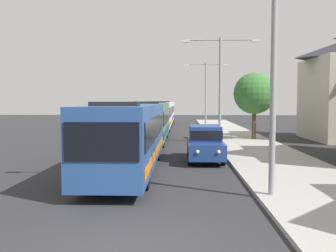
{
  "coord_description": "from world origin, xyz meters",
  "views": [
    {
      "loc": [
        1.1,
        -8.01,
        3.23
      ],
      "look_at": [
        0.38,
        13.03,
        1.85
      ],
      "focal_mm": 40.6,
      "sensor_mm": 36.0,
      "label": 1
    }
  ],
  "objects_px": {
    "streetlamp_mid": "(220,78)",
    "streetlamp_near": "(274,29)",
    "white_suv": "(205,142)",
    "roadside_tree": "(254,94)",
    "bus_second_in_line": "(151,121)",
    "box_truck_oncoming": "(143,111)",
    "streetlamp_far": "(206,88)",
    "bus_middle": "(160,115)",
    "bus_fourth_in_line": "(165,112)",
    "bus_lead": "(129,135)"
  },
  "relations": [
    {
      "from": "white_suv",
      "to": "bus_middle",
      "type": "bearing_deg",
      "value": 99.34
    },
    {
      "from": "bus_fourth_in_line",
      "to": "bus_middle",
      "type": "bearing_deg",
      "value": -90.0
    },
    {
      "from": "bus_lead",
      "to": "white_suv",
      "type": "xyz_separation_m",
      "value": [
        3.7,
        3.25,
        -0.66
      ]
    },
    {
      "from": "bus_second_in_line",
      "to": "bus_fourth_in_line",
      "type": "xyz_separation_m",
      "value": [
        -0.0,
        26.04,
        -0.0
      ]
    },
    {
      "from": "box_truck_oncoming",
      "to": "roadside_tree",
      "type": "bearing_deg",
      "value": -65.68
    },
    {
      "from": "bus_fourth_in_line",
      "to": "streetlamp_far",
      "type": "xyz_separation_m",
      "value": [
        5.4,
        -9.79,
        3.17
      ]
    },
    {
      "from": "bus_fourth_in_line",
      "to": "streetlamp_near",
      "type": "height_order",
      "value": "streetlamp_near"
    },
    {
      "from": "bus_second_in_line",
      "to": "bus_fourth_in_line",
      "type": "height_order",
      "value": "same"
    },
    {
      "from": "bus_lead",
      "to": "streetlamp_far",
      "type": "relative_size",
      "value": 1.56
    },
    {
      "from": "streetlamp_mid",
      "to": "roadside_tree",
      "type": "distance_m",
      "value": 3.54
    },
    {
      "from": "bus_fourth_in_line",
      "to": "streetlamp_far",
      "type": "bearing_deg",
      "value": -61.12
    },
    {
      "from": "streetlamp_far",
      "to": "white_suv",
      "type": "bearing_deg",
      "value": -93.79
    },
    {
      "from": "bus_middle",
      "to": "streetlamp_near",
      "type": "height_order",
      "value": "streetlamp_near"
    },
    {
      "from": "bus_middle",
      "to": "bus_fourth_in_line",
      "type": "xyz_separation_m",
      "value": [
        0.0,
        12.96,
        0.0
      ]
    },
    {
      "from": "streetlamp_near",
      "to": "streetlamp_far",
      "type": "relative_size",
      "value": 1.15
    },
    {
      "from": "streetlamp_near",
      "to": "box_truck_oncoming",
      "type": "bearing_deg",
      "value": 101.14
    },
    {
      "from": "streetlamp_mid",
      "to": "streetlamp_near",
      "type": "bearing_deg",
      "value": -90.0
    },
    {
      "from": "bus_second_in_line",
      "to": "streetlamp_near",
      "type": "distance_m",
      "value": 18.7
    },
    {
      "from": "white_suv",
      "to": "bus_lead",
      "type": "bearing_deg",
      "value": -138.65
    },
    {
      "from": "bus_lead",
      "to": "streetlamp_near",
      "type": "xyz_separation_m",
      "value": [
        5.4,
        -4.81,
        3.85
      ]
    },
    {
      "from": "bus_second_in_line",
      "to": "streetlamp_near",
      "type": "height_order",
      "value": "streetlamp_near"
    },
    {
      "from": "box_truck_oncoming",
      "to": "streetlamp_near",
      "type": "xyz_separation_m",
      "value": [
        8.7,
        -44.17,
        3.84
      ]
    },
    {
      "from": "bus_second_in_line",
      "to": "bus_fourth_in_line",
      "type": "bearing_deg",
      "value": 90.0
    },
    {
      "from": "bus_lead",
      "to": "streetlamp_near",
      "type": "distance_m",
      "value": 8.19
    },
    {
      "from": "streetlamp_far",
      "to": "roadside_tree",
      "type": "distance_m",
      "value": 15.59
    },
    {
      "from": "white_suv",
      "to": "roadside_tree",
      "type": "distance_m",
      "value": 11.72
    },
    {
      "from": "bus_second_in_line",
      "to": "bus_middle",
      "type": "xyz_separation_m",
      "value": [
        -0.0,
        13.08,
        -0.0
      ]
    },
    {
      "from": "bus_lead",
      "to": "roadside_tree",
      "type": "height_order",
      "value": "roadside_tree"
    },
    {
      "from": "bus_middle",
      "to": "streetlamp_far",
      "type": "xyz_separation_m",
      "value": [
        5.4,
        3.17,
        3.17
      ]
    },
    {
      "from": "bus_fourth_in_line",
      "to": "white_suv",
      "type": "height_order",
      "value": "bus_fourth_in_line"
    },
    {
      "from": "box_truck_oncoming",
      "to": "streetlamp_near",
      "type": "bearing_deg",
      "value": -78.86
    },
    {
      "from": "box_truck_oncoming",
      "to": "streetlamp_far",
      "type": "xyz_separation_m",
      "value": [
        8.7,
        -10.44,
        3.15
      ]
    },
    {
      "from": "bus_middle",
      "to": "roadside_tree",
      "type": "relative_size",
      "value": 2.17
    },
    {
      "from": "bus_lead",
      "to": "box_truck_oncoming",
      "type": "height_order",
      "value": "bus_lead"
    },
    {
      "from": "bus_middle",
      "to": "roadside_tree",
      "type": "height_order",
      "value": "roadside_tree"
    },
    {
      "from": "white_suv",
      "to": "roadside_tree",
      "type": "relative_size",
      "value": 0.91
    },
    {
      "from": "streetlamp_far",
      "to": "roadside_tree",
      "type": "xyz_separation_m",
      "value": [
        2.92,
        -15.28,
        -1.02
      ]
    },
    {
      "from": "bus_fourth_in_line",
      "to": "streetlamp_near",
      "type": "bearing_deg",
      "value": -82.93
    },
    {
      "from": "bus_second_in_line",
      "to": "bus_middle",
      "type": "distance_m",
      "value": 13.08
    },
    {
      "from": "bus_lead",
      "to": "box_truck_oncoming",
      "type": "bearing_deg",
      "value": 94.8
    },
    {
      "from": "streetlamp_near",
      "to": "roadside_tree",
      "type": "height_order",
      "value": "streetlamp_near"
    },
    {
      "from": "box_truck_oncoming",
      "to": "bus_second_in_line",
      "type": "bearing_deg",
      "value": -82.95
    },
    {
      "from": "bus_fourth_in_line",
      "to": "streetlamp_mid",
      "type": "bearing_deg",
      "value": -78.55
    },
    {
      "from": "bus_fourth_in_line",
      "to": "white_suv",
      "type": "bearing_deg",
      "value": -84.05
    },
    {
      "from": "roadside_tree",
      "to": "bus_fourth_in_line",
      "type": "bearing_deg",
      "value": 108.37
    },
    {
      "from": "bus_second_in_line",
      "to": "box_truck_oncoming",
      "type": "height_order",
      "value": "bus_second_in_line"
    },
    {
      "from": "bus_middle",
      "to": "white_suv",
      "type": "relative_size",
      "value": 2.38
    },
    {
      "from": "bus_second_in_line",
      "to": "white_suv",
      "type": "height_order",
      "value": "bus_second_in_line"
    },
    {
      "from": "bus_lead",
      "to": "bus_middle",
      "type": "relative_size",
      "value": 1.03
    },
    {
      "from": "white_suv",
      "to": "bus_second_in_line",
      "type": "bearing_deg",
      "value": 111.45
    }
  ]
}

